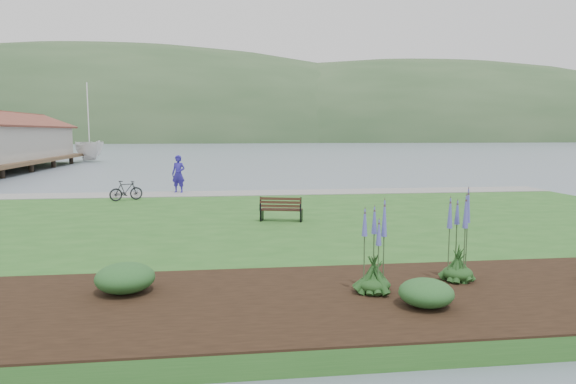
% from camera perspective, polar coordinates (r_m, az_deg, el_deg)
% --- Properties ---
extents(ground, '(600.00, 600.00, 0.00)m').
position_cam_1_polar(ground, '(19.18, -7.20, -3.83)').
color(ground, slate).
rests_on(ground, ground).
extents(lawn, '(34.00, 20.00, 0.40)m').
position_cam_1_polar(lawn, '(17.18, -7.20, -4.39)').
color(lawn, '#26581F').
rests_on(lawn, ground).
extents(shoreline_path, '(34.00, 2.20, 0.03)m').
position_cam_1_polar(shoreline_path, '(25.95, -7.24, -0.16)').
color(shoreline_path, gray).
rests_on(shoreline_path, lawn).
extents(garden_bed, '(24.00, 4.40, 0.04)m').
position_cam_1_polar(garden_bed, '(10.02, 10.65, -11.24)').
color(garden_bed, black).
rests_on(garden_bed, lawn).
extents(far_hillside, '(580.00, 80.00, 38.00)m').
position_cam_1_polar(far_hillside, '(189.95, -1.23, 5.65)').
color(far_hillside, '#2F4B2A').
rests_on(far_hillside, ground).
extents(park_bench, '(1.54, 0.93, 0.89)m').
position_cam_1_polar(park_bench, '(17.75, -0.77, -1.87)').
color(park_bench, black).
rests_on(park_bench, lawn).
extents(person, '(0.97, 0.83, 2.26)m').
position_cam_1_polar(person, '(26.53, -12.09, 2.32)').
color(person, navy).
rests_on(person, lawn).
extents(bicycle_b, '(1.10, 1.53, 0.91)m').
position_cam_1_polar(bicycle_b, '(24.27, -17.55, 0.16)').
color(bicycle_b, black).
rests_on(bicycle_b, lawn).
extents(sailboat, '(15.30, 15.37, 29.31)m').
position_cam_1_polar(sailboat, '(64.98, -21.12, 3.18)').
color(sailboat, silver).
rests_on(sailboat, ground).
extents(echium_0, '(0.62, 0.62, 1.87)m').
position_cam_1_polar(echium_0, '(9.92, 9.57, -6.85)').
color(echium_0, '#163A15').
rests_on(echium_0, garden_bed).
extents(echium_1, '(0.62, 0.62, 2.07)m').
position_cam_1_polar(echium_1, '(11.10, 18.46, -5.15)').
color(echium_1, '#163A15').
rests_on(echium_1, garden_bed).
extents(shrub_0, '(1.12, 1.12, 0.56)m').
position_cam_1_polar(shrub_0, '(10.39, -17.65, -9.08)').
color(shrub_0, '#1E4C21').
rests_on(shrub_0, garden_bed).
extents(shrub_1, '(0.96, 0.96, 0.48)m').
position_cam_1_polar(shrub_1, '(9.48, 15.10, -10.76)').
color(shrub_1, '#1E4C21').
rests_on(shrub_1, garden_bed).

